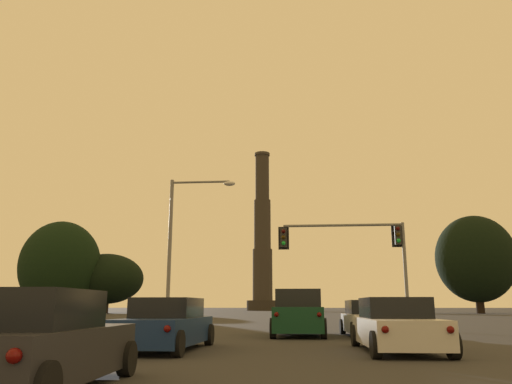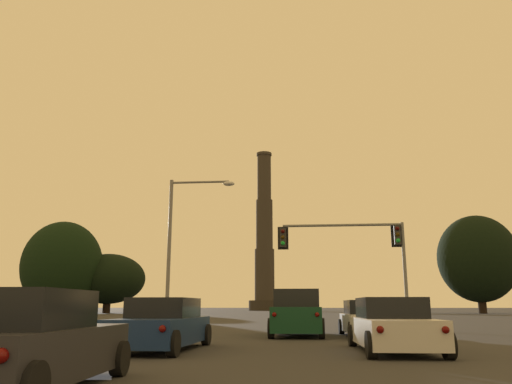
% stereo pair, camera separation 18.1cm
% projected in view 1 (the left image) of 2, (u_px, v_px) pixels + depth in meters
% --- Properties ---
extents(sedan_right_lane_second, '(2.07, 4.74, 1.43)m').
position_uv_depth(sedan_right_lane_second, '(396.00, 326.00, 13.50)').
color(sedan_right_lane_second, silver).
rests_on(sedan_right_lane_second, ground_plane).
extents(sedan_left_lane_second, '(2.06, 4.73, 1.43)m').
position_uv_depth(sedan_left_lane_second, '(166.00, 325.00, 14.01)').
color(sedan_left_lane_second, navy).
rests_on(sedan_left_lane_second, ground_plane).
extents(suv_center_lane_front, '(2.15, 4.92, 1.86)m').
position_uv_depth(suv_center_lane_front, '(299.00, 313.00, 20.59)').
color(suv_center_lane_front, '#0F3823').
rests_on(suv_center_lane_front, ground_plane).
extents(sedan_right_lane_front, '(2.10, 4.75, 1.43)m').
position_uv_depth(sedan_right_lane_front, '(369.00, 319.00, 19.97)').
color(sedan_right_lane_front, silver).
rests_on(sedan_right_lane_front, ground_plane).
extents(hatchback_left_lane_third, '(2.08, 4.17, 1.44)m').
position_uv_depth(hatchback_left_lane_third, '(36.00, 344.00, 7.22)').
color(hatchback_left_lane_third, '#232328').
rests_on(hatchback_left_lane_third, ground_plane).
extents(traffic_light_overhead_right, '(6.86, 0.50, 5.56)m').
position_uv_depth(traffic_light_overhead_right, '(360.00, 246.00, 26.62)').
color(traffic_light_overhead_right, slate).
rests_on(traffic_light_overhead_right, ground_plane).
extents(street_lamp, '(3.64, 0.36, 8.04)m').
position_uv_depth(street_lamp, '(181.00, 234.00, 27.06)').
color(street_lamp, slate).
rests_on(street_lamp, ground_plane).
extents(smokestack, '(8.06, 8.06, 41.37)m').
position_uv_depth(smokestack, '(262.00, 246.00, 129.01)').
color(smokestack, '#2B2722').
rests_on(smokestack, ground_plane).
extents(treeline_center_left, '(12.38, 11.14, 9.83)m').
position_uv_depth(treeline_center_left, '(106.00, 279.00, 84.07)').
color(treeline_center_left, black).
rests_on(treeline_center_left, ground_plane).
extents(treeline_far_left, '(12.50, 11.25, 15.56)m').
position_uv_depth(treeline_far_left, '(476.00, 259.00, 80.19)').
color(treeline_far_left, black).
rests_on(treeline_far_left, ground_plane).
extents(treeline_right_mid, '(12.97, 11.67, 14.81)m').
position_uv_depth(treeline_right_mid, '(60.00, 266.00, 81.07)').
color(treeline_right_mid, black).
rests_on(treeline_right_mid, ground_plane).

